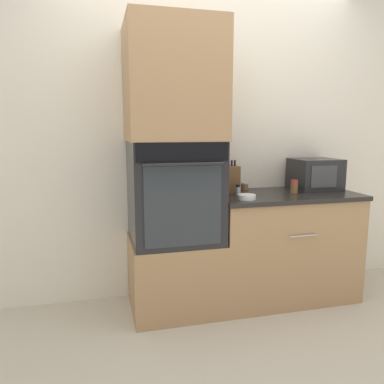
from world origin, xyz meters
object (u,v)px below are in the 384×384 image
object	(u,v)px
microwave	(315,174)
condiment_jar_far	(294,187)
knife_block	(231,179)
condiment_jar_near	(238,190)
wall_oven	(174,191)
condiment_jar_mid	(245,186)
bowl	(247,197)

from	to	relation	value
microwave	condiment_jar_far	size ratio (longest dim) A/B	3.56
knife_block	condiment_jar_near	world-z (taller)	knife_block
wall_oven	condiment_jar_mid	xyz separation A→B (m)	(0.66, 0.24, -0.02)
microwave	condiment_jar_mid	bearing A→B (deg)	166.28
bowl	condiment_jar_mid	xyz separation A→B (m)	(0.16, 0.43, 0.01)
microwave	knife_block	size ratio (longest dim) A/B	1.44
microwave	condiment_jar_near	size ratio (longest dim) A/B	4.58
condiment_jar_near	condiment_jar_mid	distance (m)	0.29
condiment_jar_far	condiment_jar_mid	bearing A→B (deg)	140.91
knife_block	condiment_jar_mid	world-z (taller)	knife_block
microwave	condiment_jar_near	bearing A→B (deg)	-172.15
condiment_jar_near	condiment_jar_far	size ratio (longest dim) A/B	0.78
condiment_jar_near	knife_block	bearing A→B (deg)	91.88
condiment_jar_mid	condiment_jar_far	bearing A→B (deg)	-39.09
wall_oven	condiment_jar_near	xyz separation A→B (m)	(0.50, 0.00, -0.01)
wall_oven	condiment_jar_mid	world-z (taller)	wall_oven
knife_block	condiment_jar_far	size ratio (longest dim) A/B	2.47
condiment_jar_near	condiment_jar_mid	xyz separation A→B (m)	(0.15, 0.24, -0.01)
condiment_jar_mid	knife_block	bearing A→B (deg)	-146.45
microwave	knife_block	distance (m)	0.74
condiment_jar_near	wall_oven	bearing A→B (deg)	-179.64
microwave	bowl	world-z (taller)	microwave
condiment_jar_mid	condiment_jar_far	size ratio (longest dim) A/B	0.59
condiment_jar_far	bowl	bearing A→B (deg)	-160.36
knife_block	bowl	distance (m)	0.34
condiment_jar_far	wall_oven	bearing A→B (deg)	179.13
bowl	condiment_jar_near	distance (m)	0.19
knife_block	condiment_jar_far	xyz separation A→B (m)	(0.48, -0.15, -0.06)
microwave	condiment_jar_far	xyz separation A→B (m)	(-0.26, -0.12, -0.08)
wall_oven	condiment_jar_near	world-z (taller)	wall_oven
knife_block	condiment_jar_near	xyz separation A→B (m)	(0.00, -0.14, -0.07)
microwave	condiment_jar_mid	world-z (taller)	microwave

